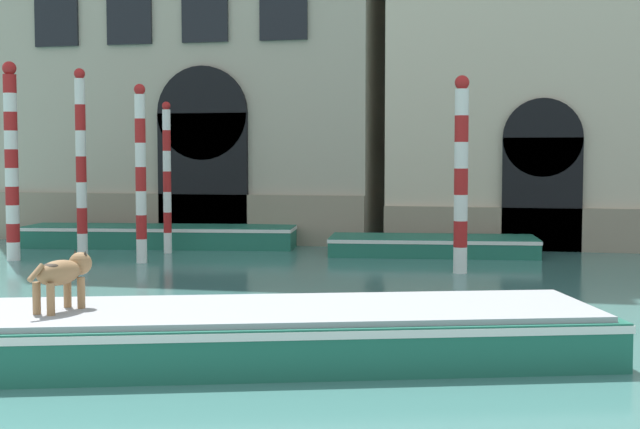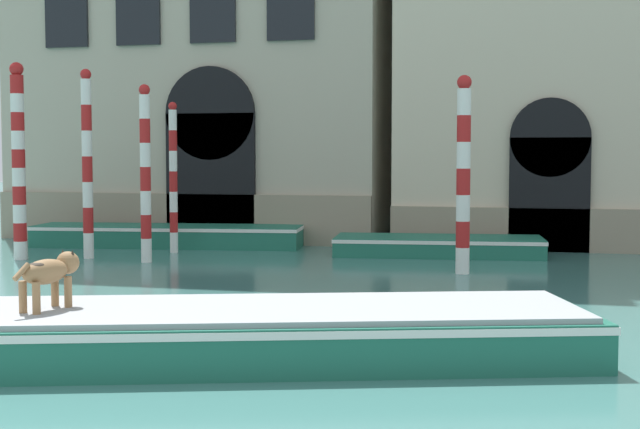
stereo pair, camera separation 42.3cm
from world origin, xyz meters
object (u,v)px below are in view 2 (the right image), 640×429
at_px(boat_moored_near_palazzo, 168,235).
at_px(mooring_pole_0, 145,173).
at_px(mooring_pole_3, 463,174).
at_px(boat_moored_far, 438,245).
at_px(boat_foreground, 187,332).
at_px(mooring_pole_1, 173,177).
at_px(mooring_pole_4, 19,160).
at_px(mooring_pole_5, 87,163).
at_px(dog_on_deck, 50,272).

xyz_separation_m(boat_moored_near_palazzo, mooring_pole_0, (0.84, -3.05, 1.59)).
height_order(mooring_pole_0, mooring_pole_3, mooring_pole_3).
height_order(boat_moored_far, mooring_pole_3, mooring_pole_3).
xyz_separation_m(boat_foreground, mooring_pole_0, (-4.25, 8.13, 1.56)).
height_order(boat_moored_near_palazzo, mooring_pole_3, mooring_pole_3).
bearing_deg(mooring_pole_0, mooring_pole_3, -1.94).
bearing_deg(boat_moored_near_palazzo, mooring_pole_0, -82.08).
height_order(boat_foreground, boat_moored_near_palazzo, boat_foreground).
height_order(boat_moored_far, mooring_pole_1, mooring_pole_1).
bearing_deg(boat_moored_far, boat_moored_near_palazzo, 171.07).
bearing_deg(boat_moored_near_palazzo, mooring_pole_3, -31.22).
bearing_deg(boat_foreground, boat_moored_near_palazzo, 96.70).
bearing_deg(mooring_pole_0, mooring_pole_1, 95.34).
bearing_deg(mooring_pole_4, mooring_pole_1, 37.44).
relative_size(boat_moored_near_palazzo, mooring_pole_1, 1.94).
relative_size(mooring_pole_1, mooring_pole_5, 0.84).
relative_size(mooring_pole_1, mooring_pole_3, 0.92).
xyz_separation_m(dog_on_deck, mooring_pole_1, (-3.03, 10.42, 0.75)).
bearing_deg(mooring_pole_1, mooring_pole_4, -142.56).
bearing_deg(mooring_pole_0, dog_on_deck, -71.57).
height_order(boat_foreground, mooring_pole_1, mooring_pole_1).
distance_m(dog_on_deck, mooring_pole_5, 10.00).
distance_m(mooring_pole_3, mooring_pole_4, 9.43).
bearing_deg(boat_foreground, mooring_pole_5, 106.47).
relative_size(dog_on_deck, mooring_pole_5, 0.22).
height_order(boat_foreground, mooring_pole_3, mooring_pole_3).
xyz_separation_m(boat_moored_near_palazzo, mooring_pole_3, (7.42, -3.27, 1.61)).
distance_m(boat_foreground, mooring_pole_5, 10.41).
bearing_deg(mooring_pole_3, mooring_pole_5, 175.88).
xyz_separation_m(mooring_pole_4, mooring_pole_5, (1.32, 0.55, -0.06)).
relative_size(boat_moored_far, mooring_pole_5, 1.16).
xyz_separation_m(boat_moored_near_palazzo, mooring_pole_5, (-0.69, -2.69, 1.79)).
xyz_separation_m(boat_foreground, mooring_pole_3, (2.33, 7.90, 1.58)).
distance_m(dog_on_deck, boat_moored_near_palazzo, 12.21).
relative_size(boat_moored_near_palazzo, mooring_pole_5, 1.64).
height_order(mooring_pole_0, mooring_pole_1, mooring_pole_0).
xyz_separation_m(dog_on_deck, mooring_pole_3, (3.73, 8.34, 0.90)).
bearing_deg(mooring_pole_3, mooring_pole_1, 162.90).
bearing_deg(mooring_pole_4, mooring_pole_5, 22.67).
bearing_deg(mooring_pole_5, mooring_pole_1, 47.84).
distance_m(dog_on_deck, boat_moored_far, 11.70).
xyz_separation_m(boat_moored_near_palazzo, mooring_pole_4, (-2.01, -3.24, 1.85)).
relative_size(dog_on_deck, boat_moored_near_palazzo, 0.14).
bearing_deg(boat_moored_near_palazzo, mooring_pole_5, -111.81).
height_order(mooring_pole_1, mooring_pole_5, mooring_pole_5).
relative_size(boat_foreground, mooring_pole_1, 2.64).
xyz_separation_m(mooring_pole_1, mooring_pole_3, (6.75, -2.08, 0.15)).
relative_size(boat_moored_near_palazzo, mooring_pole_3, 1.79).
height_order(boat_moored_near_palazzo, boat_moored_far, boat_moored_near_palazzo).
relative_size(boat_moored_near_palazzo, mooring_pole_0, 1.81).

